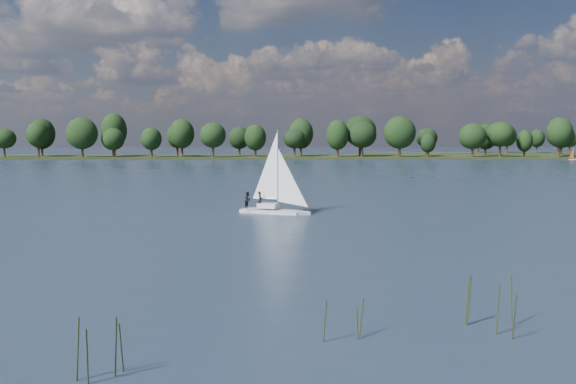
# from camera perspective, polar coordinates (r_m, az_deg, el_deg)

# --- Properties ---
(ground) EXTENTS (700.00, 700.00, 0.00)m
(ground) POSITION_cam_1_polar(r_m,az_deg,el_deg) (133.70, -4.28, 1.45)
(ground) COLOR #233342
(ground) RESTS_ON ground
(far_shore) EXTENTS (660.00, 40.00, 1.50)m
(far_shore) POSITION_cam_1_polar(r_m,az_deg,el_deg) (245.49, -2.81, 3.07)
(far_shore) COLOR black
(far_shore) RESTS_ON ground
(sailboat) EXTENTS (7.30, 4.55, 9.33)m
(sailboat) POSITION_cam_1_polar(r_m,az_deg,el_deg) (68.26, -1.49, 0.26)
(sailboat) COLOR silver
(sailboat) RESTS_ON ground
(dinghy_orange) EXTENTS (2.90, 1.39, 4.48)m
(dinghy_orange) POSITION_cam_1_polar(r_m,az_deg,el_deg) (244.58, 24.03, 2.88)
(dinghy_orange) COLOR silver
(dinghy_orange) RESTS_ON ground
(treeline) EXTENTS (562.65, 73.31, 17.98)m
(treeline) POSITION_cam_1_polar(r_m,az_deg,el_deg) (241.42, -3.55, 4.96)
(treeline) COLOR black
(treeline) RESTS_ON ground
(reeds) EXTENTS (57.69, 11.66, 2.04)m
(reeds) POSITION_cam_1_polar(r_m,az_deg,el_deg) (25.19, -17.35, -12.31)
(reeds) COLOR #283316
(reeds) RESTS_ON ground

